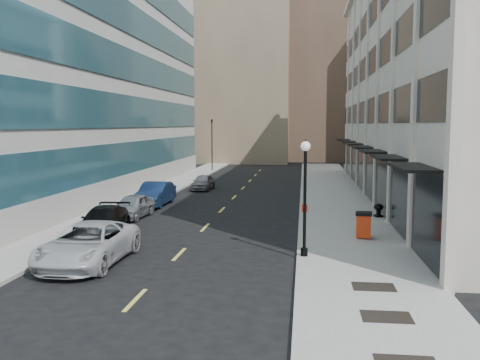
% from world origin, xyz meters
% --- Properties ---
extents(ground, '(160.00, 160.00, 0.00)m').
position_xyz_m(ground, '(0.00, 0.00, 0.00)').
color(ground, black).
rests_on(ground, ground).
extents(sidewalk_right, '(5.00, 80.00, 0.15)m').
position_xyz_m(sidewalk_right, '(7.50, 20.00, 0.07)').
color(sidewalk_right, gray).
rests_on(sidewalk_right, ground).
extents(sidewalk_left, '(3.00, 80.00, 0.15)m').
position_xyz_m(sidewalk_left, '(-6.50, 20.00, 0.07)').
color(sidewalk_left, gray).
rests_on(sidewalk_left, ground).
extents(building_right, '(15.30, 46.50, 18.25)m').
position_xyz_m(building_right, '(16.94, 26.99, 8.99)').
color(building_right, beige).
rests_on(building_right, ground).
extents(building_left, '(16.14, 46.00, 20.00)m').
position_xyz_m(building_left, '(-15.95, 27.00, 9.99)').
color(building_left, beige).
rests_on(building_left, ground).
extents(skyline_tan_near, '(14.00, 18.00, 28.00)m').
position_xyz_m(skyline_tan_near, '(-4.00, 68.00, 14.00)').
color(skyline_tan_near, '#8B755B').
rests_on(skyline_tan_near, ground).
extents(skyline_brown, '(12.00, 16.00, 34.00)m').
position_xyz_m(skyline_brown, '(8.00, 72.00, 17.00)').
color(skyline_brown, brown).
rests_on(skyline_brown, ground).
extents(skyline_tan_far, '(12.00, 14.00, 22.00)m').
position_xyz_m(skyline_tan_far, '(-14.00, 78.00, 11.00)').
color(skyline_tan_far, '#8B755B').
rests_on(skyline_tan_far, ground).
extents(skyline_stone, '(10.00, 14.00, 20.00)m').
position_xyz_m(skyline_stone, '(18.00, 66.00, 10.00)').
color(skyline_stone, beige).
rests_on(skyline_stone, ground).
extents(grate_mid, '(1.40, 1.00, 0.01)m').
position_xyz_m(grate_mid, '(7.60, 1.00, 0.15)').
color(grate_mid, black).
rests_on(grate_mid, sidewalk_right).
extents(grate_far, '(1.40, 1.00, 0.01)m').
position_xyz_m(grate_far, '(7.60, 3.80, 0.15)').
color(grate_far, black).
rests_on(grate_far, sidewalk_right).
extents(road_centerline, '(0.15, 68.20, 0.01)m').
position_xyz_m(road_centerline, '(0.00, 17.00, 0.01)').
color(road_centerline, '#D8CC4C').
rests_on(road_centerline, ground).
extents(traffic_signal, '(0.66, 0.66, 6.98)m').
position_xyz_m(traffic_signal, '(-5.50, 48.00, 5.72)').
color(traffic_signal, black).
rests_on(traffic_signal, ground).
extents(car_white_van, '(2.74, 5.85, 1.62)m').
position_xyz_m(car_white_van, '(-3.20, 6.00, 0.81)').
color(car_white_van, silver).
rests_on(car_white_van, ground).
extents(car_black_pickup, '(2.32, 4.89, 1.38)m').
position_xyz_m(car_black_pickup, '(-4.77, 11.64, 0.69)').
color(car_black_pickup, black).
rests_on(car_black_pickup, ground).
extents(car_silver_sedan, '(1.89, 4.20, 1.40)m').
position_xyz_m(car_silver_sedan, '(-4.80, 16.42, 0.70)').
color(car_silver_sedan, '#999DA2').
rests_on(car_silver_sedan, ground).
extents(car_blue_sedan, '(1.80, 4.88, 1.59)m').
position_xyz_m(car_blue_sedan, '(-4.80, 21.24, 0.80)').
color(car_blue_sedan, '#132548').
rests_on(car_blue_sedan, ground).
extents(car_grey_sedan, '(1.71, 3.87, 1.30)m').
position_xyz_m(car_grey_sedan, '(-3.20, 30.28, 0.65)').
color(car_grey_sedan, slate).
rests_on(car_grey_sedan, ground).
extents(trash_bin, '(0.84, 0.90, 1.24)m').
position_xyz_m(trash_bin, '(8.09, 11.57, 0.82)').
color(trash_bin, red).
rests_on(trash_bin, sidewalk_right).
extents(lamppost, '(0.40, 0.40, 4.81)m').
position_xyz_m(lamppost, '(5.30, 7.76, 2.97)').
color(lamppost, black).
rests_on(lamppost, sidewalk_right).
extents(sign_post, '(0.25, 0.08, 2.13)m').
position_xyz_m(sign_post, '(5.30, 8.75, 1.55)').
color(sign_post, slate).
rests_on(sign_post, sidewalk_right).
extents(urn_planter, '(0.57, 0.57, 0.78)m').
position_xyz_m(urn_planter, '(9.60, 17.61, 0.63)').
color(urn_planter, black).
rests_on(urn_planter, sidewalk_right).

